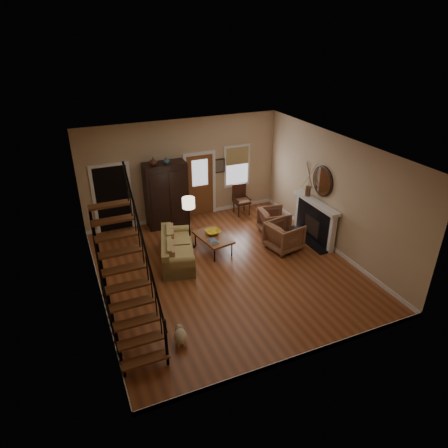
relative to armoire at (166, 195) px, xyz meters
name	(u,v)px	position (x,y,z in m)	size (l,w,h in m)	color
room	(188,196)	(0.29, -1.39, 0.46)	(7.00, 7.33, 3.30)	brown
staircase	(125,265)	(-2.08, -4.45, 0.55)	(0.94, 2.80, 3.20)	brown
fireplace	(316,217)	(3.83, -2.65, -0.31)	(0.33, 1.95, 2.30)	black
armoire	(166,195)	(0.00, 0.00, 0.00)	(1.30, 0.60, 2.10)	black
vase_a	(153,161)	(-0.35, -0.10, 1.17)	(0.24, 0.24, 0.25)	#4C2619
vase_b	(166,160)	(0.05, -0.10, 1.16)	(0.20, 0.20, 0.21)	#334C60
sofa	(178,249)	(-0.36, -2.23, -0.69)	(0.84, 1.94, 0.72)	#A38A4A
coffee_table	(213,243)	(0.74, -2.11, -0.81)	(0.72, 1.23, 0.47)	brown
bowl	(213,232)	(0.79, -1.96, -0.53)	(0.42, 0.42, 0.10)	yellow
books	(213,241)	(0.62, -2.41, -0.55)	(0.22, 0.31, 0.06)	beige
armchair_left	(284,236)	(2.66, -2.80, -0.64)	(0.88, 0.91, 0.83)	brown
armchair_right	(274,221)	(2.89, -1.83, -0.66)	(0.83, 0.86, 0.78)	brown
floor_lamp	(189,223)	(0.20, -1.64, -0.27)	(0.36, 0.36, 1.56)	black
side_chair	(242,200)	(2.55, -0.20, -0.54)	(0.54, 0.54, 1.02)	#391D12
dog	(181,337)	(-1.27, -5.31, -0.89)	(0.27, 0.45, 0.33)	beige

